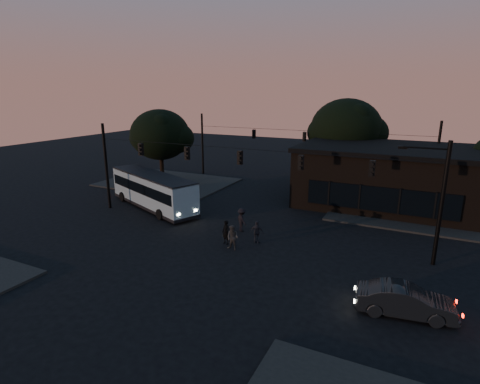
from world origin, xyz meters
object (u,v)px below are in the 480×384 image
at_px(building, 386,176).
at_px(car, 405,301).
at_px(pedestrian_a, 226,232).
at_px(pedestrian_c, 257,232).
at_px(pedestrian_d, 242,220).
at_px(bus, 153,189).
at_px(pedestrian_b, 233,238).

height_order(building, car, building).
relative_size(building, pedestrian_a, 9.11).
bearing_deg(pedestrian_c, car, 151.86).
distance_m(pedestrian_a, pedestrian_d, 2.67).
height_order(bus, pedestrian_c, bus).
bearing_deg(pedestrian_a, building, 72.28).
xyz_separation_m(pedestrian_b, pedestrian_c, (0.98, 1.75, -0.04)).
xyz_separation_m(pedestrian_a, pedestrian_d, (-0.08, 2.67, 0.04)).
relative_size(car, pedestrian_d, 2.47).
height_order(bus, pedestrian_d, bus).
relative_size(building, pedestrian_b, 9.17).
xyz_separation_m(pedestrian_a, pedestrian_c, (1.82, 1.09, -0.05)).
bearing_deg(building, pedestrian_d, -126.30).
relative_size(pedestrian_b, pedestrian_c, 1.05).
bearing_deg(building, car, -81.65).
height_order(pedestrian_a, pedestrian_d, pedestrian_d).
relative_size(bus, car, 2.52).
distance_m(building, pedestrian_a, 17.19).
height_order(pedestrian_a, pedestrian_b, pedestrian_a).
bearing_deg(pedestrian_c, pedestrian_a, 29.68).
relative_size(building, car, 3.51).
relative_size(pedestrian_a, pedestrian_d, 0.95).
relative_size(car, pedestrian_a, 2.60).
xyz_separation_m(car, pedestrian_b, (-10.61, 3.12, 0.12)).
bearing_deg(pedestrian_a, pedestrian_c, 44.05).
height_order(building, pedestrian_d, building).
bearing_deg(pedestrian_d, pedestrian_c, 178.22).
relative_size(bus, pedestrian_a, 6.55).
height_order(pedestrian_b, pedestrian_d, pedestrian_d).
bearing_deg(car, pedestrian_a, 63.40).
relative_size(pedestrian_c, pedestrian_d, 0.90).
height_order(bus, pedestrian_b, bus).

